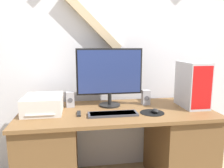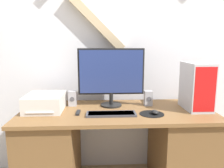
# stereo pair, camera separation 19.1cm
# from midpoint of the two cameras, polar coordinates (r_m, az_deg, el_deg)

# --- Properties ---
(wall_back) EXTENTS (6.40, 0.13, 2.84)m
(wall_back) POSITION_cam_midpoint_polar(r_m,az_deg,el_deg) (2.31, 3.02, 10.63)
(wall_back) COLOR silver
(wall_back) RESTS_ON ground_plane
(desk) EXTENTS (1.71, 0.74, 0.77)m
(desk) POSITION_cam_midpoint_polar(r_m,az_deg,el_deg) (2.11, 3.98, -16.54)
(desk) COLOR brown
(desk) RESTS_ON ground_plane
(monitor) EXTENTS (0.62, 0.20, 0.55)m
(monitor) POSITION_cam_midpoint_polar(r_m,az_deg,el_deg) (2.05, 2.46, 2.65)
(monitor) COLOR black
(monitor) RESTS_ON desk
(keyboard) EXTENTS (0.41, 0.14, 0.02)m
(keyboard) POSITION_cam_midpoint_polar(r_m,az_deg,el_deg) (1.83, 2.81, -7.84)
(keyboard) COLOR #3D3D42
(keyboard) RESTS_ON desk
(mousepad) EXTENTS (0.21, 0.21, 0.00)m
(mousepad) POSITION_cam_midpoint_polar(r_m,az_deg,el_deg) (1.91, 13.21, -7.66)
(mousepad) COLOR black
(mousepad) RESTS_ON desk
(mouse) EXTENTS (0.06, 0.08, 0.03)m
(mouse) POSITION_cam_midpoint_polar(r_m,az_deg,el_deg) (1.90, 13.99, -7.17)
(mouse) COLOR black
(mouse) RESTS_ON mousepad
(computer_tower) EXTENTS (0.21, 0.33, 0.42)m
(computer_tower) POSITION_cam_midpoint_polar(r_m,az_deg,el_deg) (2.14, 23.70, -0.55)
(computer_tower) COLOR #B2B2B7
(computer_tower) RESTS_ON desk
(printer) EXTENTS (0.32, 0.37, 0.14)m
(printer) POSITION_cam_midpoint_polar(r_m,az_deg,el_deg) (2.01, -14.50, -4.69)
(printer) COLOR beige
(printer) RESTS_ON desk
(speaker_left) EXTENTS (0.07, 0.07, 0.14)m
(speaker_left) POSITION_cam_midpoint_polar(r_m,az_deg,el_deg) (2.11, -7.74, -3.78)
(speaker_left) COLOR #99999E
(speaker_left) RESTS_ON desk
(speaker_right) EXTENTS (0.07, 0.07, 0.14)m
(speaker_right) POSITION_cam_midpoint_polar(r_m,az_deg,el_deg) (2.14, 11.98, -3.68)
(speaker_right) COLOR #99999E
(speaker_right) RESTS_ON desk
(remote_control) EXTENTS (0.03, 0.13, 0.02)m
(remote_control) POSITION_cam_midpoint_polar(r_m,az_deg,el_deg) (1.88, -5.98, -7.48)
(remote_control) COLOR black
(remote_control) RESTS_ON desk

